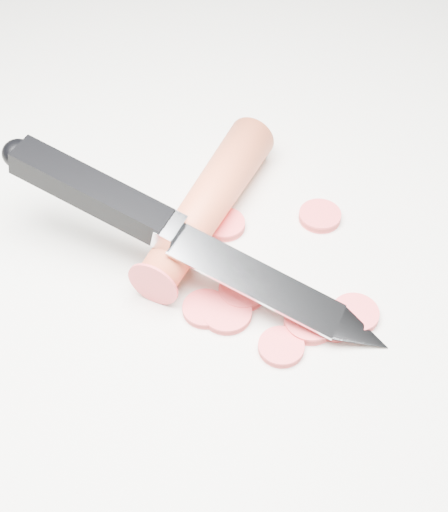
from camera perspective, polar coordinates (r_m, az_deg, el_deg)
ground at (r=0.54m, az=-1.17°, el=0.43°), size 2.40×2.40×0.00m
carrot at (r=0.54m, az=-1.32°, el=4.24°), size 0.17×0.12×0.03m
carrot_slice_0 at (r=0.50m, az=-1.50°, el=-4.24°), size 0.03×0.03×0.01m
carrot_slice_1 at (r=0.50m, az=8.82°, el=-5.28°), size 0.03×0.03×0.01m
carrot_slice_2 at (r=0.55m, az=0.03°, el=2.54°), size 0.03×0.03×0.01m
carrot_slice_3 at (r=0.51m, az=1.51°, el=-2.80°), size 0.03×0.03×0.01m
carrot_slice_4 at (r=0.56m, az=7.68°, el=3.19°), size 0.03×0.03×0.01m
carrot_slice_5 at (r=0.50m, az=0.22°, el=-4.57°), size 0.03×0.03×0.01m
carrot_slice_6 at (r=0.50m, az=10.45°, el=-4.56°), size 0.03×0.03×0.01m
carrot_slice_7 at (r=0.48m, az=4.59°, el=-7.26°), size 0.03×0.03×0.01m
carrot_slice_8 at (r=0.49m, az=6.87°, el=-5.25°), size 0.04×0.04×0.01m
kitchen_knife at (r=0.49m, az=-2.65°, el=1.44°), size 0.18×0.27×0.08m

